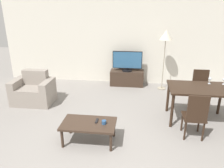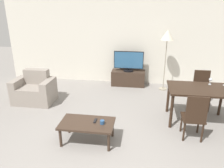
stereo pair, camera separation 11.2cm
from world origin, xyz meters
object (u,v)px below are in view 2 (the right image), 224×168
wine_glass_right (210,80)px  armchair (35,91)px  tv (129,61)px  coffee_table (87,125)px  cup_white_near (102,122)px  remote_primary (95,121)px  dining_table (199,92)px  dining_chair_far (201,88)px  dining_chair_near (194,116)px  floor_lamp (167,38)px  tv_stand (128,78)px

wine_glass_right → armchair: bearing=177.7°
armchair → tv: bearing=34.6°
armchair → coffee_table: bearing=-40.1°
tv → cup_white_near: size_ratio=11.09×
tv → remote_primary: tv is taller
remote_primary → wine_glass_right: 2.65m
dining_table → dining_chair_far: bearing=72.9°
armchair → coffee_table: armchair is taller
dining_table → dining_chair_near: (-0.22, -0.73, -0.18)m
tv → dining_table: 2.60m
tv → dining_table: size_ratio=0.70×
floor_lamp → tv_stand: bearing=169.2°
tv_stand → tv: tv is taller
tv_stand → remote_primary: bearing=-97.2°
armchair → tv_stand: armchair is taller
dining_chair_near → floor_lamp: 2.76m
tv → dining_table: bearing=-50.8°
coffee_table → floor_lamp: size_ratio=0.56×
armchair → coffee_table: (1.78, -1.50, 0.04)m
cup_white_near → wine_glass_right: bearing=32.2°
tv → wine_glass_right: (1.90, -1.75, 0.11)m
coffee_table → wine_glass_right: size_ratio=6.71×
cup_white_near → wine_glass_right: size_ratio=0.55×
tv → remote_primary: 3.06m
tv_stand → dining_chair_far: 2.28m
tv → coffee_table: bearing=-99.5°
armchair → tv_stand: (2.30, 1.59, -0.08)m
remote_primary → floor_lamp: bearing=62.8°
tv_stand → dining_table: dining_table is taller
cup_white_near → remote_primary: bearing=152.9°
dining_table → remote_primary: dining_table is taller
remote_primary → dining_chair_far: bearing=37.7°
dining_table → dining_chair_near: 0.78m
tv_stand → cup_white_near: cup_white_near is taller
coffee_table → dining_table: 2.43m
cup_white_near → dining_chair_near: bearing=12.1°
tv_stand → tv: size_ratio=1.14×
dining_chair_near → cup_white_near: size_ratio=11.38×
floor_lamp → remote_primary: size_ratio=11.61×
tv → tv_stand: bearing=90.0°
tv_stand → dining_table: size_ratio=0.80×
tv → cup_white_near: 3.12m
dining_table → dining_chair_far: 0.78m
armchair → wine_glass_right: size_ratio=6.82×
coffee_table → floor_lamp: (1.58, 2.88, 1.18)m
tv_stand → dining_table: 2.63m
armchair → remote_primary: bearing=-36.7°
dining_table → dining_chair_far: (0.22, 0.73, -0.18)m
dining_table → floor_lamp: bearing=107.6°
coffee_table → remote_primary: 0.16m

